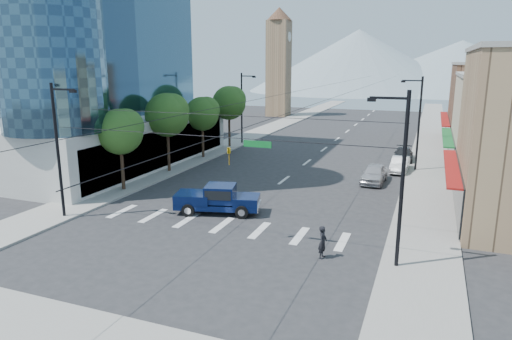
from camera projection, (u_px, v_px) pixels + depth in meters
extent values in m
plane|color=#28282B|center=(215.00, 234.00, 28.01)|extent=(160.00, 160.00, 0.00)
cube|color=gray|center=(260.00, 132.00, 68.51)|extent=(4.00, 120.00, 0.15)
cube|color=gray|center=(431.00, 142.00, 60.10)|extent=(4.00, 120.00, 0.15)
cube|color=#B7B7B2|center=(51.00, 136.00, 49.43)|extent=(29.00, 26.00, 5.00)
cube|color=brown|center=(503.00, 106.00, 56.17)|extent=(12.00, 18.00, 10.00)
cube|color=#8C6B4C|center=(279.00, 69.00, 88.01)|extent=(4.00, 4.00, 18.00)
cone|color=brown|center=(279.00, 14.00, 85.67)|extent=(4.80, 4.80, 2.40)
cone|color=gray|center=(358.00, 60.00, 166.93)|extent=(80.00, 80.00, 22.00)
cone|color=gray|center=(460.00, 66.00, 164.20)|extent=(90.00, 90.00, 18.00)
cylinder|color=black|center=(122.00, 164.00, 36.86)|extent=(0.28, 0.28, 4.55)
sphere|color=#28541C|center=(120.00, 132.00, 36.26)|extent=(3.64, 3.64, 3.64)
sphere|color=#28541C|center=(126.00, 127.00, 36.30)|extent=(2.86, 2.86, 2.86)
cylinder|color=black|center=(168.00, 146.00, 43.15)|extent=(0.28, 0.28, 5.11)
sphere|color=#28541C|center=(167.00, 115.00, 42.48)|extent=(4.09, 4.09, 4.09)
sphere|color=#28541C|center=(172.00, 111.00, 42.52)|extent=(3.21, 3.21, 3.21)
cylinder|color=black|center=(203.00, 138.00, 49.57)|extent=(0.28, 0.28, 4.55)
sphere|color=#28541C|center=(202.00, 114.00, 48.97)|extent=(3.64, 3.64, 3.64)
sphere|color=#28541C|center=(207.00, 110.00, 49.01)|extent=(2.86, 2.86, 2.86)
cylinder|color=black|center=(229.00, 127.00, 55.86)|extent=(0.28, 0.28, 5.11)
sphere|color=#28541C|center=(229.00, 103.00, 55.19)|extent=(4.09, 4.09, 4.09)
sphere|color=#28541C|center=(233.00, 100.00, 55.23)|extent=(3.21, 3.21, 3.21)
cylinder|color=black|center=(58.00, 152.00, 29.85)|extent=(0.20, 0.20, 9.00)
cylinder|color=black|center=(402.00, 183.00, 22.28)|extent=(0.20, 0.20, 9.00)
cylinder|color=black|center=(204.00, 136.00, 25.67)|extent=(21.60, 0.04, 0.04)
imported|color=gold|center=(229.00, 156.00, 25.39)|extent=(0.16, 0.20, 1.00)
cube|color=#0C6626|center=(257.00, 144.00, 24.61)|extent=(1.60, 0.06, 0.35)
cylinder|color=black|center=(242.00, 109.00, 57.99)|extent=(0.20, 0.20, 9.00)
cube|color=black|center=(248.00, 76.00, 56.74)|extent=(1.80, 0.12, 0.12)
cube|color=black|center=(254.00, 77.00, 56.48)|extent=(0.40, 0.25, 0.18)
cylinder|color=black|center=(419.00, 125.00, 43.16)|extent=(0.20, 0.20, 9.00)
cube|color=black|center=(412.00, 81.00, 42.53)|extent=(1.80, 0.12, 0.12)
cube|color=black|center=(403.00, 82.00, 42.84)|extent=(0.40, 0.25, 0.18)
cube|color=#08143D|center=(218.00, 205.00, 31.75)|extent=(6.14, 3.51, 0.37)
cube|color=#08143D|center=(247.00, 200.00, 31.43)|extent=(2.14, 2.36, 0.58)
cube|color=#08143D|center=(220.00, 193.00, 31.54)|extent=(2.43, 2.39, 1.16)
cube|color=black|center=(220.00, 192.00, 31.51)|extent=(2.23, 2.37, 0.63)
cube|color=#08143D|center=(194.00, 198.00, 31.83)|extent=(2.88, 2.65, 0.68)
cube|color=silver|center=(259.00, 206.00, 31.44)|extent=(0.63, 1.97, 0.37)
cube|color=silver|center=(177.00, 203.00, 32.07)|extent=(0.63, 1.97, 0.32)
cylinder|color=black|center=(242.00, 212.00, 30.62)|extent=(0.94, 0.53, 0.88)
cylinder|color=black|center=(246.00, 203.00, 32.55)|extent=(0.94, 0.53, 0.88)
cylinder|color=black|center=(188.00, 210.00, 31.02)|extent=(0.94, 0.53, 0.88)
cylinder|color=black|center=(195.00, 202.00, 32.95)|extent=(0.94, 0.53, 0.88)
imported|color=black|center=(323.00, 242.00, 24.34)|extent=(0.46, 0.67, 1.79)
imported|color=#B6B5BA|center=(374.00, 174.00, 39.71)|extent=(2.08, 4.80, 1.61)
imported|color=white|center=(400.00, 165.00, 43.66)|extent=(1.67, 4.42, 1.44)
imported|color=#2B2C2E|center=(403.00, 155.00, 48.52)|extent=(2.09, 4.79, 1.37)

